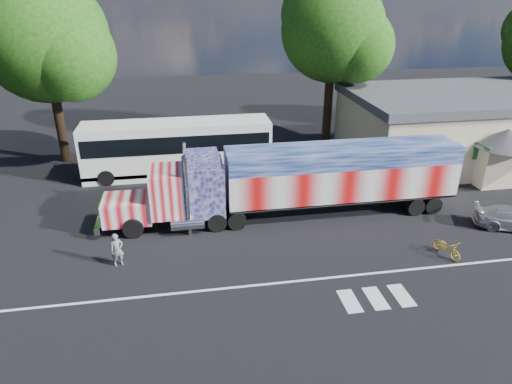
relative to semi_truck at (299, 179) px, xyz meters
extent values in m
plane|color=black|center=(-2.58, -3.50, -2.28)|extent=(100.00, 100.00, 0.00)
cube|color=silver|center=(-2.58, -6.50, -2.27)|extent=(30.00, 0.15, 0.01)
cube|color=silver|center=(0.22, -8.30, -2.27)|extent=(0.70, 1.60, 0.01)
cube|color=silver|center=(1.42, -8.30, -2.27)|extent=(0.70, 1.60, 0.01)
cube|color=silver|center=(2.62, -8.30, -2.27)|extent=(0.70, 1.60, 0.01)
cube|color=black|center=(-6.48, 0.00, -1.57)|extent=(9.04, 1.00, 0.30)
cube|color=#DD8086|center=(-9.69, 0.00, -1.07)|extent=(2.61, 2.21, 1.31)
cube|color=silver|center=(-11.05, 0.00, -1.07)|extent=(0.12, 1.91, 1.17)
cube|color=silver|center=(-11.25, 0.00, -1.72)|extent=(0.30, 2.51, 0.36)
cube|color=#DD8086|center=(-7.48, 0.00, -0.17)|extent=(1.81, 2.51, 2.51)
cube|color=black|center=(-8.33, 0.00, 0.29)|extent=(0.06, 2.11, 0.90)
cube|color=#505088|center=(-5.47, 0.00, -0.07)|extent=(2.21, 2.51, 2.91)
cube|color=#505088|center=(-5.47, 0.00, 1.59)|extent=(1.81, 2.41, 0.50)
cylinder|color=silver|center=(-6.37, 1.33, -0.07)|extent=(0.20, 0.20, 4.42)
cylinder|color=silver|center=(-6.37, -1.33, -0.07)|extent=(0.20, 0.20, 4.42)
cylinder|color=silver|center=(-6.48, 1.31, -1.62)|extent=(1.81, 0.66, 0.66)
cylinder|color=silver|center=(-6.48, -1.31, -1.62)|extent=(1.81, 0.66, 0.66)
cylinder|color=black|center=(-9.39, -1.10, -1.72)|extent=(1.10, 0.35, 1.10)
cylinder|color=black|center=(-9.39, 1.10, -1.72)|extent=(1.10, 0.35, 1.10)
cylinder|color=black|center=(-4.87, -1.05, -1.75)|extent=(1.04, 0.55, 1.04)
cylinder|color=black|center=(-4.87, 1.05, -1.75)|extent=(1.04, 0.55, 1.04)
cylinder|color=black|center=(-3.76, -1.05, -1.75)|extent=(1.04, 0.55, 1.04)
cylinder|color=black|center=(-3.76, 1.05, -1.75)|extent=(1.04, 0.55, 1.04)
cube|color=black|center=(2.57, 0.00, -1.32)|extent=(13.06, 1.10, 0.30)
cube|color=#D07070|center=(2.57, 0.00, -0.17)|extent=(13.46, 2.61, 2.01)
cube|color=#445A95|center=(2.57, 0.00, 1.34)|extent=(13.46, 2.61, 1.00)
cube|color=silver|center=(2.57, 0.00, -1.17)|extent=(13.46, 2.61, 0.12)
cube|color=silver|center=(9.32, 0.00, 0.34)|extent=(0.04, 2.51, 2.91)
cylinder|color=black|center=(6.89, -1.05, -1.75)|extent=(1.04, 0.55, 1.04)
cylinder|color=black|center=(6.89, 1.05, -1.75)|extent=(1.04, 0.55, 1.04)
cylinder|color=black|center=(7.99, -1.05, -1.75)|extent=(1.04, 0.55, 1.04)
cylinder|color=black|center=(7.99, 1.05, -1.75)|extent=(1.04, 0.55, 1.04)
cube|color=white|center=(-6.81, 7.75, -0.37)|extent=(13.06, 2.83, 3.81)
cube|color=black|center=(-6.81, 7.75, 0.34)|extent=(12.63, 2.90, 1.20)
cube|color=black|center=(-6.81, 7.75, -1.79)|extent=(13.06, 2.83, 0.27)
cube|color=black|center=(-13.34, 7.75, -0.21)|extent=(0.07, 2.50, 1.52)
cylinder|color=black|center=(-11.71, 6.39, -1.73)|extent=(1.09, 0.33, 1.09)
cylinder|color=black|center=(-11.71, 9.11, -1.73)|extent=(1.09, 0.33, 1.09)
cylinder|color=black|center=(-3.54, 6.39, -1.73)|extent=(1.09, 0.33, 1.09)
cylinder|color=black|center=(-3.54, 9.11, -1.73)|extent=(1.09, 0.33, 1.09)
cylinder|color=black|center=(-2.56, 6.39, -1.73)|extent=(1.09, 0.33, 1.09)
cylinder|color=black|center=(-2.56, 9.11, -1.73)|extent=(1.09, 0.33, 1.09)
cube|color=beige|center=(17.42, 7.50, 0.02)|extent=(22.00, 10.00, 4.60)
cube|color=#46464B|center=(17.42, 7.50, 2.62)|extent=(22.40, 10.40, 0.60)
cube|color=#1E5926|center=(9.42, 2.46, 0.12)|extent=(1.60, 0.08, 1.20)
cube|color=#1E5926|center=(13.42, 2.46, 0.12)|extent=(1.60, 0.08, 1.20)
cube|color=beige|center=(14.42, 1.90, -0.98)|extent=(3.00, 1.20, 2.60)
cube|color=#1E5926|center=(14.42, 1.90, 0.62)|extent=(3.40, 1.60, 0.25)
cone|color=#46464B|center=(14.42, 1.90, 1.12)|extent=(4.00, 4.00, 1.20)
imported|color=slate|center=(-9.92, -3.74, -1.42)|extent=(0.73, 0.60, 1.71)
imported|color=gold|center=(6.30, -5.59, -1.82)|extent=(1.05, 1.83, 0.91)
cylinder|color=black|center=(5.62, 12.32, 1.44)|extent=(0.70, 0.70, 7.43)
sphere|color=#275C15|center=(5.62, 12.32, 7.02)|extent=(8.04, 8.04, 8.04)
sphere|color=#275C15|center=(7.23, 11.11, 5.95)|extent=(5.63, 5.63, 5.63)
sphere|color=#275C15|center=(4.42, 13.52, 8.08)|extent=(5.22, 5.22, 5.22)
cylinder|color=black|center=(-15.41, 11.84, 1.36)|extent=(0.70, 0.70, 7.27)
sphere|color=#275C15|center=(-15.41, 11.84, 6.82)|extent=(8.91, 8.91, 8.91)
sphere|color=#275C15|center=(-13.63, 10.50, 5.78)|extent=(6.24, 6.24, 6.24)
sphere|color=#275C15|center=(-16.75, 13.18, 7.85)|extent=(5.79, 5.79, 5.79)
camera|label=1|loc=(-6.45, -23.38, 10.23)|focal=32.00mm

